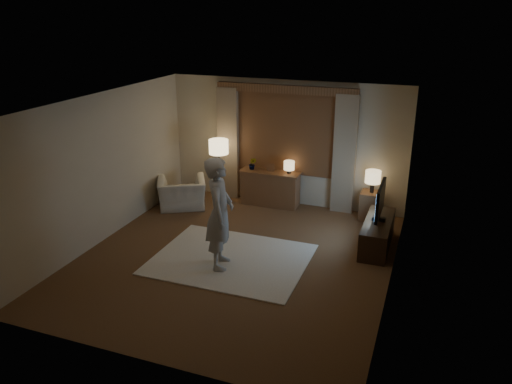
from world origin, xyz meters
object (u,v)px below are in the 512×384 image
at_px(sideboard, 270,189).
at_px(side_table, 370,206).
at_px(armchair, 182,193).
at_px(tv_stand, 377,234).
at_px(person, 220,213).

bearing_deg(sideboard, side_table, -1.36).
bearing_deg(armchair, side_table, 161.79).
relative_size(sideboard, tv_stand, 0.86).
xyz_separation_m(armchair, person, (1.80, -2.05, 0.62)).
xyz_separation_m(sideboard, person, (0.12, -2.83, 0.58)).
xyz_separation_m(sideboard, side_table, (2.10, -0.05, -0.07)).
bearing_deg(tv_stand, side_table, 103.70).
height_order(tv_stand, person, person).
relative_size(sideboard, side_table, 2.14).
bearing_deg(sideboard, tv_stand, -27.50).
bearing_deg(armchair, tv_stand, 144.34).
relative_size(sideboard, armchair, 1.26).
height_order(sideboard, armchair, sideboard).
height_order(sideboard, person, person).
bearing_deg(person, armchair, 25.58).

